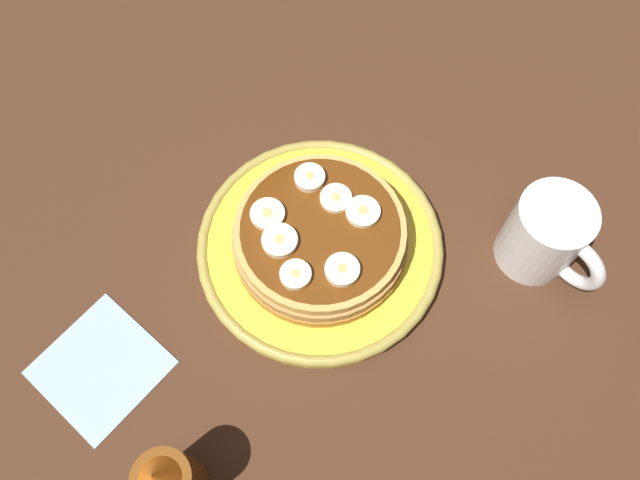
{
  "coord_description": "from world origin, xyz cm",
  "views": [
    {
      "loc": [
        20.71,
        -17.45,
        62.66
      ],
      "look_at": [
        0.0,
        0.0,
        2.79
      ],
      "focal_mm": 35.65,
      "sensor_mm": 36.0,
      "label": 1
    }
  ],
  "objects_px": {
    "banana_slice_1": "(310,178)",
    "banana_slice_3": "(342,270)",
    "napkin": "(100,367)",
    "banana_slice_5": "(296,275)",
    "coffee_mug": "(547,236)",
    "banana_slice_0": "(280,241)",
    "banana_slice_2": "(363,212)",
    "banana_slice_6": "(336,199)",
    "banana_slice_4": "(268,214)",
    "pancake_stack": "(319,235)",
    "plate": "(320,247)"
  },
  "relations": [
    {
      "from": "banana_slice_1",
      "to": "banana_slice_3",
      "type": "bearing_deg",
      "value": -22.67
    },
    {
      "from": "banana_slice_3",
      "to": "napkin",
      "type": "xyz_separation_m",
      "value": [
        -0.09,
        -0.23,
        -0.06
      ]
    },
    {
      "from": "banana_slice_5",
      "to": "coffee_mug",
      "type": "bearing_deg",
      "value": 60.33
    },
    {
      "from": "banana_slice_0",
      "to": "banana_slice_1",
      "type": "distance_m",
      "value": 0.08
    },
    {
      "from": "banana_slice_2",
      "to": "banana_slice_6",
      "type": "xyz_separation_m",
      "value": [
        -0.03,
        -0.01,
        -0.0
      ]
    },
    {
      "from": "coffee_mug",
      "to": "banana_slice_4",
      "type": "bearing_deg",
      "value": -133.93
    },
    {
      "from": "banana_slice_1",
      "to": "banana_slice_5",
      "type": "distance_m",
      "value": 0.11
    },
    {
      "from": "banana_slice_2",
      "to": "banana_slice_5",
      "type": "height_order",
      "value": "banana_slice_5"
    },
    {
      "from": "banana_slice_4",
      "to": "coffee_mug",
      "type": "relative_size",
      "value": 0.31
    },
    {
      "from": "pancake_stack",
      "to": "banana_slice_6",
      "type": "bearing_deg",
      "value": 110.94
    },
    {
      "from": "banana_slice_6",
      "to": "banana_slice_4",
      "type": "bearing_deg",
      "value": -115.38
    },
    {
      "from": "pancake_stack",
      "to": "banana_slice_2",
      "type": "xyz_separation_m",
      "value": [
        0.02,
        0.04,
        0.02
      ]
    },
    {
      "from": "banana_slice_2",
      "to": "coffee_mug",
      "type": "height_order",
      "value": "coffee_mug"
    },
    {
      "from": "banana_slice_0",
      "to": "banana_slice_5",
      "type": "relative_size",
      "value": 1.16
    },
    {
      "from": "banana_slice_2",
      "to": "banana_slice_3",
      "type": "relative_size",
      "value": 1.03
    },
    {
      "from": "banana_slice_5",
      "to": "banana_slice_6",
      "type": "height_order",
      "value": "banana_slice_5"
    },
    {
      "from": "plate",
      "to": "banana_slice_0",
      "type": "distance_m",
      "value": 0.07
    },
    {
      "from": "banana_slice_2",
      "to": "banana_slice_0",
      "type": "bearing_deg",
      "value": -108.87
    },
    {
      "from": "pancake_stack",
      "to": "banana_slice_2",
      "type": "bearing_deg",
      "value": 68.99
    },
    {
      "from": "pancake_stack",
      "to": "banana_slice_4",
      "type": "distance_m",
      "value": 0.06
    },
    {
      "from": "banana_slice_0",
      "to": "coffee_mug",
      "type": "xyz_separation_m",
      "value": [
        0.16,
        0.21,
        -0.01
      ]
    },
    {
      "from": "banana_slice_3",
      "to": "banana_slice_5",
      "type": "xyz_separation_m",
      "value": [
        -0.03,
        -0.04,
        -0.0
      ]
    },
    {
      "from": "pancake_stack",
      "to": "banana_slice_5",
      "type": "distance_m",
      "value": 0.06
    },
    {
      "from": "banana_slice_2",
      "to": "napkin",
      "type": "distance_m",
      "value": 0.3
    },
    {
      "from": "banana_slice_4",
      "to": "napkin",
      "type": "xyz_separation_m",
      "value": [
        0.0,
        -0.22,
        -0.06
      ]
    },
    {
      "from": "banana_slice_0",
      "to": "banana_slice_6",
      "type": "xyz_separation_m",
      "value": [
        -0.0,
        0.07,
        -0.0
      ]
    },
    {
      "from": "banana_slice_5",
      "to": "banana_slice_3",
      "type": "bearing_deg",
      "value": 56.09
    },
    {
      "from": "banana_slice_4",
      "to": "banana_slice_2",
      "type": "bearing_deg",
      "value": 51.47
    },
    {
      "from": "banana_slice_1",
      "to": "banana_slice_3",
      "type": "relative_size",
      "value": 0.93
    },
    {
      "from": "banana_slice_6",
      "to": "coffee_mug",
      "type": "height_order",
      "value": "coffee_mug"
    },
    {
      "from": "banana_slice_1",
      "to": "napkin",
      "type": "relative_size",
      "value": 0.29
    },
    {
      "from": "banana_slice_0",
      "to": "banana_slice_3",
      "type": "xyz_separation_m",
      "value": [
        0.06,
        0.03,
        0.0
      ]
    },
    {
      "from": "coffee_mug",
      "to": "banana_slice_5",
      "type": "bearing_deg",
      "value": -119.67
    },
    {
      "from": "banana_slice_1",
      "to": "banana_slice_5",
      "type": "relative_size",
      "value": 1.03
    },
    {
      "from": "banana_slice_0",
      "to": "coffee_mug",
      "type": "relative_size",
      "value": 0.32
    },
    {
      "from": "plate",
      "to": "banana_slice_2",
      "type": "relative_size",
      "value": 7.45
    },
    {
      "from": "banana_slice_6",
      "to": "banana_slice_0",
      "type": "bearing_deg",
      "value": -89.62
    },
    {
      "from": "banana_slice_2",
      "to": "banana_slice_1",
      "type": "bearing_deg",
      "value": -165.91
    },
    {
      "from": "pancake_stack",
      "to": "napkin",
      "type": "height_order",
      "value": "pancake_stack"
    },
    {
      "from": "banana_slice_6",
      "to": "napkin",
      "type": "xyz_separation_m",
      "value": [
        -0.03,
        -0.28,
        -0.06
      ]
    },
    {
      "from": "plate",
      "to": "banana_slice_0",
      "type": "relative_size",
      "value": 7.28
    },
    {
      "from": "banana_slice_4",
      "to": "pancake_stack",
      "type": "bearing_deg",
      "value": 36.23
    },
    {
      "from": "banana_slice_3",
      "to": "banana_slice_5",
      "type": "relative_size",
      "value": 1.11
    },
    {
      "from": "banana_slice_5",
      "to": "banana_slice_0",
      "type": "bearing_deg",
      "value": 164.24
    },
    {
      "from": "pancake_stack",
      "to": "banana_slice_1",
      "type": "height_order",
      "value": "banana_slice_1"
    },
    {
      "from": "plate",
      "to": "banana_slice_0",
      "type": "height_order",
      "value": "banana_slice_0"
    },
    {
      "from": "banana_slice_0",
      "to": "banana_slice_2",
      "type": "height_order",
      "value": "banana_slice_0"
    },
    {
      "from": "banana_slice_1",
      "to": "napkin",
      "type": "xyz_separation_m",
      "value": [
        0.01,
        -0.28,
        -0.06
      ]
    },
    {
      "from": "coffee_mug",
      "to": "napkin",
      "type": "height_order",
      "value": "coffee_mug"
    },
    {
      "from": "banana_slice_1",
      "to": "plate",
      "type": "bearing_deg",
      "value": -29.19
    }
  ]
}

